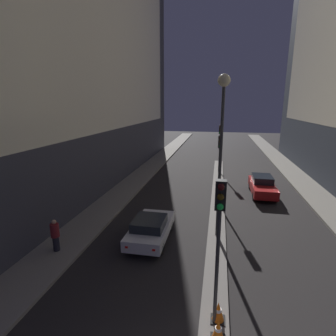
# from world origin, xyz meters

# --- Properties ---
(building_left) EXTENTS (6.01, 37.99, 29.91)m
(building_left) POSITION_xyz_m (-11.95, 18.99, 14.96)
(building_left) COLOR #383842
(building_left) RESTS_ON ground
(median_strip) EXTENTS (0.98, 28.17, 0.14)m
(median_strip) POSITION_xyz_m (0.00, 15.08, 0.07)
(median_strip) COLOR #66605B
(median_strip) RESTS_ON ground
(traffic_light_near) EXTENTS (0.32, 0.42, 4.93)m
(traffic_light_near) POSITION_xyz_m (0.00, 3.24, 3.75)
(traffic_light_near) COLOR #383838
(traffic_light_near) RESTS_ON median_strip
(traffic_light_mid) EXTENTS (0.32, 0.42, 4.93)m
(traffic_light_mid) POSITION_xyz_m (0.00, 14.56, 3.75)
(traffic_light_mid) COLOR #383838
(traffic_light_mid) RESTS_ON median_strip
(traffic_light_far) EXTENTS (0.32, 0.42, 4.93)m
(traffic_light_far) POSITION_xyz_m (0.00, 23.64, 3.75)
(traffic_light_far) COLOR #383838
(traffic_light_far) RESTS_ON median_strip
(street_lamp) EXTENTS (0.61, 0.61, 8.48)m
(street_lamp) POSITION_xyz_m (0.00, 9.34, 6.36)
(street_lamp) COLOR #383838
(street_lamp) RESTS_ON median_strip
(traffic_cone_near) EXTENTS (0.46, 0.46, 0.69)m
(traffic_cone_near) POSITION_xyz_m (0.12, 2.61, 0.48)
(traffic_cone_near) COLOR black
(traffic_cone_near) RESTS_ON median_strip
(traffic_cone_far) EXTENTS (0.48, 0.48, 0.69)m
(traffic_cone_far) POSITION_xyz_m (0.12, 3.37, 0.48)
(traffic_cone_far) COLOR black
(traffic_cone_far) RESTS_ON median_strip
(car_left_lane) EXTENTS (1.90, 4.06, 1.38)m
(car_left_lane) POSITION_xyz_m (-3.51, 8.32, 0.71)
(car_left_lane) COLOR silver
(car_left_lane) RESTS_ON ground
(car_right_lane) EXTENTS (1.76, 4.48, 1.53)m
(car_right_lane) POSITION_xyz_m (3.51, 17.20, 0.78)
(car_right_lane) COLOR maroon
(car_right_lane) RESTS_ON ground
(pedestrian_on_left_sidewalk) EXTENTS (0.41, 0.41, 1.63)m
(pedestrian_on_left_sidewalk) POSITION_xyz_m (-7.76, 6.21, 1.00)
(pedestrian_on_left_sidewalk) COLOR black
(pedestrian_on_left_sidewalk) RESTS_ON sidewalk_left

